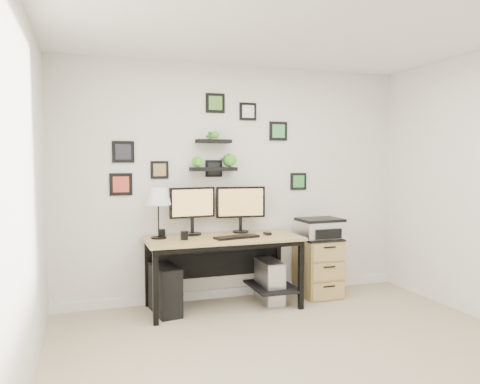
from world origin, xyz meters
name	(u,v)px	position (x,y,z in m)	size (l,w,h in m)	color
room	(238,291)	(0.00, 1.98, 0.05)	(4.00, 4.00, 4.00)	tan
desk	(226,248)	(-0.24, 1.67, 0.63)	(1.60, 0.70, 0.75)	tan
monitor_left	(192,207)	(-0.55, 1.85, 1.05)	(0.50, 0.22, 0.51)	black
monitor_right	(241,205)	(-0.01, 1.84, 1.05)	(0.55, 0.19, 0.51)	black
keyboard	(237,237)	(-0.16, 1.51, 0.76)	(0.47, 0.15, 0.02)	black
mouse	(267,234)	(0.21, 1.61, 0.76)	(0.06, 0.09, 0.03)	black
table_lamp	(158,197)	(-0.92, 1.75, 1.17)	(0.26, 0.26, 0.52)	black
mug	(184,235)	(-0.69, 1.60, 0.79)	(0.08, 0.08, 0.09)	black
pen_cup	(162,233)	(-0.88, 1.80, 0.79)	(0.07, 0.07, 0.09)	black
pc_tower_black	(165,290)	(-0.88, 1.64, 0.24)	(0.22, 0.48, 0.48)	black
pc_tower_grey	(270,281)	(0.26, 1.66, 0.23)	(0.22, 0.47, 0.46)	gray
file_cabinet	(318,266)	(0.88, 1.72, 0.34)	(0.43, 0.53, 0.67)	tan
printer	(320,228)	(0.90, 1.71, 0.78)	(0.49, 0.40, 0.21)	silver
wall_decor	(212,151)	(-0.31, 1.93, 1.64)	(2.24, 0.18, 1.10)	black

